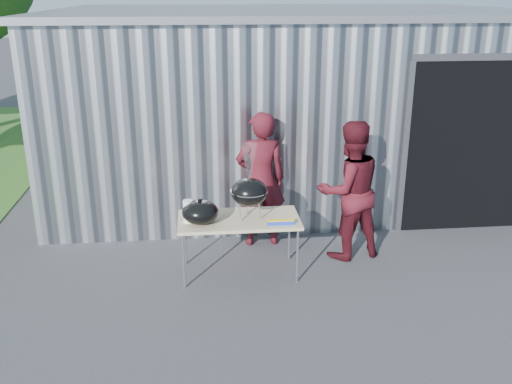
{
  "coord_description": "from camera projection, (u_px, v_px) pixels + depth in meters",
  "views": [
    {
      "loc": [
        -0.87,
        -5.95,
        3.42
      ],
      "look_at": [
        -0.19,
        0.68,
        1.05
      ],
      "focal_mm": 40.0,
      "sensor_mm": 36.0,
      "label": 1
    }
  ],
  "objects": [
    {
      "name": "person_bystander",
      "position": [
        349.0,
        190.0,
        7.48
      ],
      "size": [
        1.05,
        0.9,
        1.87
      ],
      "primitive_type": "imported",
      "rotation": [
        0.0,
        0.0,
        3.38
      ],
      "color": "#450F18",
      "rests_on": "ground"
    },
    {
      "name": "folding_table",
      "position": [
        239.0,
        221.0,
        7.06
      ],
      "size": [
        1.5,
        0.75,
        0.75
      ],
      "color": "tan",
      "rests_on": "ground"
    },
    {
      "name": "kettle_grill",
      "position": [
        249.0,
        186.0,
        6.92
      ],
      "size": [
        0.46,
        0.46,
        0.94
      ],
      "color": "black",
      "rests_on": "folding_table"
    },
    {
      "name": "person_cook",
      "position": [
        261.0,
        180.0,
        7.84
      ],
      "size": [
        0.72,
        0.5,
        1.9
      ],
      "primitive_type": "imported",
      "rotation": [
        0.0,
        0.0,
        3.21
      ],
      "color": "#450F18",
      "rests_on": "ground"
    },
    {
      "name": "building",
      "position": [
        293.0,
        96.0,
        10.68
      ],
      "size": [
        8.2,
        6.2,
        3.1
      ],
      "color": "silver",
      "rests_on": "ground"
    },
    {
      "name": "white_tub",
      "position": [
        194.0,
        210.0,
        7.19
      ],
      "size": [
        0.2,
        0.15,
        0.1
      ],
      "primitive_type": "cube",
      "color": "white",
      "rests_on": "folding_table"
    },
    {
      "name": "foil_box",
      "position": [
        281.0,
        222.0,
        6.85
      ],
      "size": [
        0.32,
        0.06,
        0.06
      ],
      "color": "#1D36BC",
      "rests_on": "folding_table"
    },
    {
      "name": "grill_lid",
      "position": [
        200.0,
        212.0,
        6.86
      ],
      "size": [
        0.44,
        0.44,
        0.32
      ],
      "color": "black",
      "rests_on": "folding_table"
    },
    {
      "name": "ground",
      "position": [
        278.0,
        293.0,
        6.81
      ],
      "size": [
        80.0,
        80.0,
        0.0
      ],
      "primitive_type": "plane",
      "color": "#323235"
    },
    {
      "name": "paper_towels",
      "position": [
        188.0,
        211.0,
        6.9
      ],
      "size": [
        0.12,
        0.12,
        0.28
      ],
      "primitive_type": "cylinder",
      "color": "white",
      "rests_on": "folding_table"
    }
  ]
}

